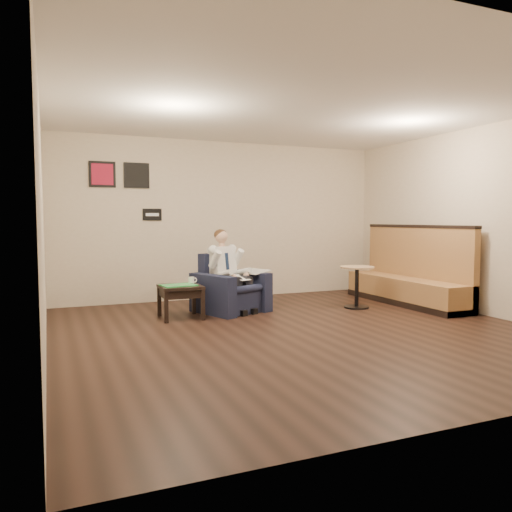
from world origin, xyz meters
name	(u,v)px	position (x,y,z in m)	size (l,w,h in m)	color
ground	(302,331)	(0.00, 0.00, 0.00)	(6.00, 6.00, 0.00)	black
wall_back	(224,220)	(0.00, 3.00, 1.40)	(6.00, 0.02, 2.80)	beige
wall_front	(508,222)	(0.00, -3.00, 1.40)	(6.00, 0.02, 2.80)	beige
wall_left	(42,221)	(-3.00, 0.00, 1.40)	(0.02, 6.00, 2.80)	beige
wall_right	(482,221)	(3.00, 0.00, 1.40)	(0.02, 6.00, 2.80)	beige
ceiling	(304,107)	(0.00, 0.00, 2.80)	(6.00, 6.00, 0.02)	white
seating_sign	(152,215)	(-1.30, 2.98, 1.50)	(0.32, 0.02, 0.20)	black
art_print_left	(102,174)	(-2.10, 2.98, 2.15)	(0.42, 0.03, 0.42)	#B31635
art_print_right	(137,175)	(-1.55, 2.98, 2.15)	(0.42, 0.03, 0.42)	black
armchair	(231,283)	(-0.37, 1.64, 0.44)	(0.91, 0.91, 0.88)	black
seated_man	(236,273)	(-0.33, 1.54, 0.61)	(0.58, 0.87, 1.21)	silver
lap_papers	(240,278)	(-0.29, 1.45, 0.54)	(0.20, 0.29, 0.01)	white
newspaper	(253,271)	(0.01, 1.69, 0.60)	(0.38, 0.48, 0.01)	silver
side_table	(181,302)	(-1.21, 1.43, 0.24)	(0.58, 0.58, 0.48)	black
green_folder	(179,285)	(-1.25, 1.41, 0.48)	(0.48, 0.34, 0.01)	green
coffee_mug	(191,280)	(-1.02, 1.55, 0.53)	(0.09, 0.09, 0.10)	white
smartphone	(181,283)	(-1.16, 1.60, 0.48)	(0.15, 0.07, 0.01)	black
banquette	(406,265)	(2.59, 1.18, 0.65)	(0.61, 2.55, 1.30)	olive
cafe_table	(357,287)	(1.60, 1.16, 0.33)	(0.54, 0.54, 0.67)	tan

